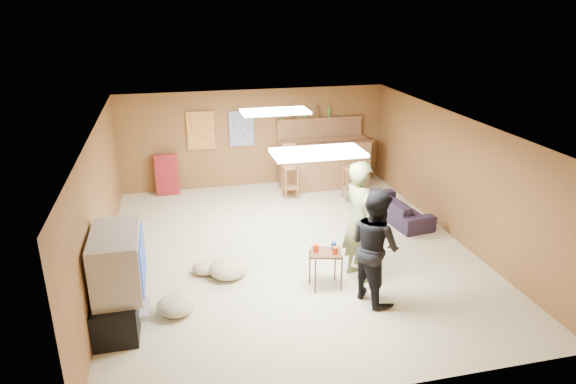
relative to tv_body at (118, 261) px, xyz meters
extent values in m
plane|color=beige|center=(2.65, 1.50, -0.90)|extent=(7.00, 7.00, 0.00)
cube|color=silver|center=(2.65, 1.50, 1.30)|extent=(6.00, 7.00, 0.02)
cube|color=brown|center=(2.65, 5.00, 0.20)|extent=(6.00, 0.02, 2.20)
cube|color=brown|center=(2.65, -2.00, 0.20)|extent=(6.00, 0.02, 2.20)
cube|color=brown|center=(-0.35, 1.50, 0.20)|extent=(0.02, 7.00, 2.20)
cube|color=brown|center=(5.65, 1.50, 0.20)|extent=(0.02, 7.00, 2.20)
cube|color=black|center=(-0.07, 0.00, -0.65)|extent=(0.55, 1.30, 0.50)
cube|color=#B2B2B7|center=(0.15, 0.00, -0.75)|extent=(0.35, 0.50, 0.08)
cube|color=#B2B2B7|center=(0.00, 0.00, 0.00)|extent=(0.60, 1.10, 0.80)
cube|color=navy|center=(0.31, 0.00, 0.00)|extent=(0.02, 0.95, 0.65)
cube|color=brown|center=(4.15, 4.45, -0.35)|extent=(2.00, 0.60, 1.10)
cube|color=#442515|center=(4.15, 4.20, 0.20)|extent=(2.10, 0.12, 0.05)
cube|color=brown|center=(4.15, 4.90, 0.60)|extent=(2.00, 0.18, 0.05)
cube|color=brown|center=(4.15, 4.92, 0.30)|extent=(2.00, 0.14, 0.60)
cube|color=#BF3F26|center=(1.45, 4.96, 0.45)|extent=(0.60, 0.03, 0.85)
cube|color=#334C99|center=(2.35, 4.96, 0.45)|extent=(0.55, 0.03, 0.80)
cube|color=maroon|center=(0.65, 4.80, -0.45)|extent=(0.50, 0.26, 0.91)
cube|color=white|center=(2.65, 0.00, 1.27)|extent=(1.20, 0.60, 0.04)
cube|color=white|center=(2.65, 2.70, 1.27)|extent=(1.20, 0.60, 0.04)
imported|color=#646A3D|center=(3.44, 0.41, 0.04)|extent=(0.61, 0.78, 1.88)
imported|color=black|center=(3.44, -0.22, -0.07)|extent=(0.84, 0.96, 1.66)
imported|color=black|center=(5.03, 2.33, -0.67)|extent=(0.82, 1.67, 0.47)
cube|color=#442515|center=(2.87, 0.22, -0.61)|extent=(0.53, 0.47, 0.59)
cylinder|color=#B72B0C|center=(2.73, 0.26, -0.26)|extent=(0.11, 0.11, 0.12)
cylinder|color=#B72B0C|center=(2.98, 0.13, -0.26)|extent=(0.08, 0.08, 0.11)
cylinder|color=navy|center=(3.01, 0.29, -0.26)|extent=(0.08, 0.08, 0.11)
ellipsoid|color=tan|center=(1.50, 0.87, -0.76)|extent=(0.71, 0.71, 0.27)
ellipsoid|color=tan|center=(1.16, 1.06, -0.81)|extent=(0.42, 0.42, 0.19)
ellipsoid|color=tan|center=(0.68, 0.04, -0.78)|extent=(0.58, 0.58, 0.24)
camera|label=1|loc=(0.79, -6.19, 3.15)|focal=32.00mm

